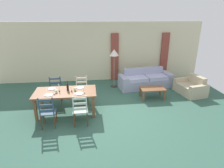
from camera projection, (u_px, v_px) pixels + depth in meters
ground_plane at (107, 112)px, 6.16m from camera, size 9.60×9.60×0.02m
wall_far at (100, 52)px, 8.76m from camera, size 9.60×0.16×2.70m
curtain_panel_left at (115, 57)px, 8.79m from camera, size 0.35×0.08×2.20m
curtain_panel_right at (164, 56)px, 9.06m from camera, size 0.35×0.08×2.20m
dining_table at (65, 94)px, 5.89m from camera, size 1.90×0.96×0.75m
dining_chair_near_left at (48, 112)px, 5.19m from camera, size 0.43×0.41×0.96m
dining_chair_near_right at (80, 110)px, 5.30m from camera, size 0.43×0.41×0.96m
dining_chair_far_left at (56, 91)px, 6.62m from camera, size 0.45×0.43×0.96m
dining_chair_far_right at (82, 90)px, 6.68m from camera, size 0.44×0.42×0.96m
dinner_plate_near_left at (49, 95)px, 5.57m from camera, size 0.24×0.24×0.02m
fork_near_left at (44, 95)px, 5.56m from camera, size 0.02×0.17×0.01m
dinner_plate_near_right at (79, 94)px, 5.67m from camera, size 0.24×0.24×0.02m
fork_near_right at (74, 94)px, 5.66m from camera, size 0.02×0.17×0.01m
dinner_plate_far_left at (52, 89)px, 6.04m from camera, size 0.24×0.24×0.02m
fork_far_left at (47, 89)px, 6.02m from camera, size 0.02×0.17×0.01m
dinner_plate_far_right at (80, 88)px, 6.14m from camera, size 0.24×0.24×0.02m
fork_far_right at (75, 88)px, 6.12m from camera, size 0.02×0.17×0.01m
wine_bottle at (68, 87)px, 5.87m from camera, size 0.07×0.07×0.32m
wine_glass_near_left at (54, 90)px, 5.67m from camera, size 0.06×0.06×0.16m
wine_glass_near_right at (84, 89)px, 5.76m from camera, size 0.06×0.06×0.16m
coffee_cup_primary at (75, 89)px, 5.90m from camera, size 0.07×0.07×0.09m
coffee_cup_secondary at (56, 91)px, 5.74m from camera, size 0.07×0.07×0.09m
candle_tall at (59, 89)px, 5.83m from camera, size 0.05×0.05×0.24m
candle_short at (72, 90)px, 5.83m from camera, size 0.05×0.05×0.15m
couch at (145, 80)px, 8.20m from camera, size 2.37×1.11×0.80m
coffee_table at (152, 90)px, 7.04m from camera, size 0.90×0.56×0.42m
armchair_upholstered at (191, 88)px, 7.51m from camera, size 0.99×1.28×0.72m
standing_lamp at (114, 55)px, 7.83m from camera, size 0.40×0.40×1.64m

